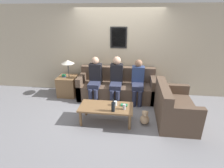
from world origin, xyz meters
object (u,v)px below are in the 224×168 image
(teddy_bear, at_px, (145,118))
(wine_bottle, at_px, (113,107))
(couch_main, at_px, (117,88))
(drinking_glass, at_px, (115,103))
(person_middle, at_px, (116,78))
(couch_side, at_px, (173,109))
(person_left, at_px, (95,78))
(coffee_table, at_px, (106,108))
(person_right, at_px, (138,80))

(teddy_bear, bearing_deg, wine_bottle, -163.39)
(couch_main, bearing_deg, wine_bottle, -87.48)
(wine_bottle, bearing_deg, teddy_bear, 16.61)
(drinking_glass, relative_size, person_middle, 0.08)
(drinking_glass, bearing_deg, teddy_bear, -4.22)
(couch_side, distance_m, person_left, 2.21)
(wine_bottle, bearing_deg, couch_main, 92.52)
(person_left, bearing_deg, teddy_bear, -38.08)
(coffee_table, bearing_deg, couch_main, 84.80)
(coffee_table, bearing_deg, couch_side, 8.89)
(drinking_glass, height_order, person_right, person_right)
(couch_side, bearing_deg, person_right, 42.60)
(person_left, xyz_separation_m, person_right, (1.19, 0.04, -0.02))
(coffee_table, relative_size, wine_bottle, 4.14)
(couch_main, bearing_deg, teddy_bear, -58.81)
(couch_main, xyz_separation_m, person_middle, (-0.00, -0.18, 0.37))
(couch_main, bearing_deg, person_right, -15.02)
(wine_bottle, bearing_deg, person_left, 117.39)
(couch_main, relative_size, couch_side, 1.72)
(drinking_glass, height_order, person_middle, person_middle)
(coffee_table, relative_size, person_middle, 0.96)
(wine_bottle, height_order, person_left, person_left)
(coffee_table, height_order, person_middle, person_middle)
(couch_side, xyz_separation_m, wine_bottle, (-1.35, -0.42, 0.20))
(person_left, xyz_separation_m, teddy_bear, (1.36, -1.07, -0.52))
(couch_side, xyz_separation_m, person_left, (-2.01, 0.85, 0.35))
(person_middle, bearing_deg, person_right, 1.52)
(wine_bottle, distance_m, person_left, 1.45)
(drinking_glass, xyz_separation_m, teddy_bear, (0.68, -0.05, -0.31))
(drinking_glass, distance_m, teddy_bear, 0.75)
(wine_bottle, xyz_separation_m, teddy_bear, (0.70, 0.21, -0.37))
(coffee_table, distance_m, person_left, 1.24)
(couch_main, bearing_deg, coffee_table, -95.20)
(person_right, bearing_deg, drinking_glass, -115.80)
(coffee_table, bearing_deg, person_left, 113.68)
(wine_bottle, relative_size, person_middle, 0.23)
(couch_side, relative_size, teddy_bear, 3.82)
(drinking_glass, bearing_deg, person_left, 123.85)
(person_middle, distance_m, person_right, 0.60)
(couch_side, distance_m, person_middle, 1.71)
(couch_main, bearing_deg, drinking_glass, -85.96)
(drinking_glass, xyz_separation_m, person_middle, (-0.09, 1.04, 0.23))
(couch_main, bearing_deg, person_left, -161.69)
(wine_bottle, height_order, person_middle, person_middle)
(couch_main, relative_size, teddy_bear, 6.56)
(couch_side, relative_size, person_left, 1.04)
(coffee_table, bearing_deg, wine_bottle, -45.30)
(couch_main, distance_m, drinking_glass, 1.23)
(person_right, bearing_deg, couch_side, -47.40)
(person_left, distance_m, person_middle, 0.59)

